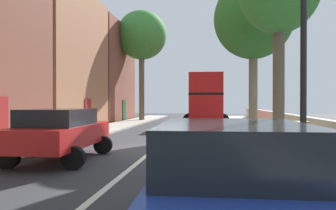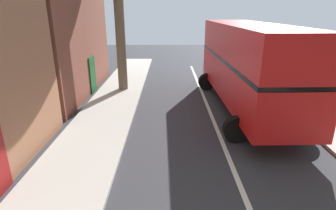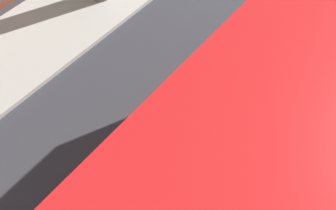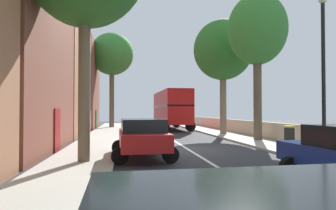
{
  "view_description": "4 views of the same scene",
  "coord_description": "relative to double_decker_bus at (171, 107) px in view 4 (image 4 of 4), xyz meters",
  "views": [
    {
      "loc": [
        2.25,
        -12.26,
        1.85
      ],
      "look_at": [
        -0.78,
        9.96,
        1.67
      ],
      "focal_mm": 34.51,
      "sensor_mm": 36.0,
      "label": 1
    },
    {
      "loc": [
        -2.02,
        3.67,
        4.66
      ],
      "look_at": [
        -2.01,
        14.27,
        0.9
      ],
      "focal_mm": 28.82,
      "sensor_mm": 36.0,
      "label": 2
    },
    {
      "loc": [
        1.75,
        14.84,
        6.77
      ],
      "look_at": [
        -0.53,
        17.47,
        1.14
      ],
      "focal_mm": 36.89,
      "sensor_mm": 36.0,
      "label": 3
    },
    {
      "loc": [
        -3.21,
        -14.7,
        1.97
      ],
      "look_at": [
        0.54,
        10.63,
        2.5
      ],
      "focal_mm": 31.04,
      "sensor_mm": 36.0,
      "label": 4
    }
  ],
  "objects": [
    {
      "name": "parked_car_red_left_2",
      "position": [
        -4.2,
        -18.85,
        -1.41
      ],
      "size": [
        2.63,
        4.4,
        1.64
      ],
      "color": "#AD1919",
      "rests_on": "ground"
    },
    {
      "name": "road_centre_line",
      "position": [
        -1.7,
        -16.24,
        -2.35
      ],
      "size": [
        0.16,
        54.0,
        0.01
      ],
      "primitive_type": "cube",
      "color": "silver",
      "rests_on": "ground"
    },
    {
      "name": "lamppost_right",
      "position": [
        2.6,
        -20.87,
        1.45
      ],
      "size": [
        0.32,
        0.32,
        6.31
      ],
      "color": "black",
      "rests_on": "sidewalk_right"
    },
    {
      "name": "litter_bin_right",
      "position": [
        3.6,
        -16.84,
        -1.69
      ],
      "size": [
        0.55,
        0.55,
        1.07
      ],
      "color": "black",
      "rests_on": "sidewalk_right"
    },
    {
      "name": "street_tree_right_5",
      "position": [
        3.56,
        -13.28,
        4.83
      ],
      "size": [
        3.79,
        3.79,
        9.48
      ],
      "color": "brown",
      "rests_on": "sidewalk_right"
    },
    {
      "name": "double_decker_bus",
      "position": [
        0.0,
        0.0,
        0.0
      ],
      "size": [
        3.73,
        10.29,
        4.06
      ],
      "color": "red",
      "rests_on": "ground"
    },
    {
      "name": "sidewalk_right",
      "position": [
        3.2,
        -16.24,
        -2.29
      ],
      "size": [
        2.6,
        60.0,
        0.12
      ],
      "primitive_type": "cube",
      "color": "#B2ADA3",
      "rests_on": "ground"
    },
    {
      "name": "boundary_wall_right",
      "position": [
        4.75,
        -16.24,
        -1.75
      ],
      "size": [
        0.36,
        54.0,
        1.21
      ],
      "primitive_type": "cube",
      "color": "beige",
      "rests_on": "ground"
    },
    {
      "name": "terraced_houses_left",
      "position": [
        -10.2,
        -16.42,
        2.54
      ],
      "size": [
        4.07,
        47.62,
        10.11
      ],
      "color": "brown",
      "rests_on": "ground"
    },
    {
      "name": "street_tree_right_3",
      "position": [
        3.08,
        -8.02,
        4.62
      ],
      "size": [
        4.84,
        4.84,
        9.4
      ],
      "color": "#7A6B56",
      "rests_on": "sidewalk_right"
    },
    {
      "name": "ground_plane",
      "position": [
        -1.7,
        -16.24,
        -2.35
      ],
      "size": [
        84.0,
        84.0,
        0.0
      ],
      "primitive_type": "plane",
      "color": "#333338"
    },
    {
      "name": "sidewalk_left",
      "position": [
        -6.6,
        -16.24,
        -2.29
      ],
      "size": [
        2.6,
        60.0,
        0.12
      ],
      "primitive_type": "cube",
      "color": "#B2ADA3",
      "rests_on": "ground"
    },
    {
      "name": "street_tree_left_2",
      "position": [
        -6.44,
        3.24,
        6.17
      ],
      "size": [
        4.97,
        4.97,
        10.93
      ],
      "color": "brown",
      "rests_on": "sidewalk_left"
    }
  ]
}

